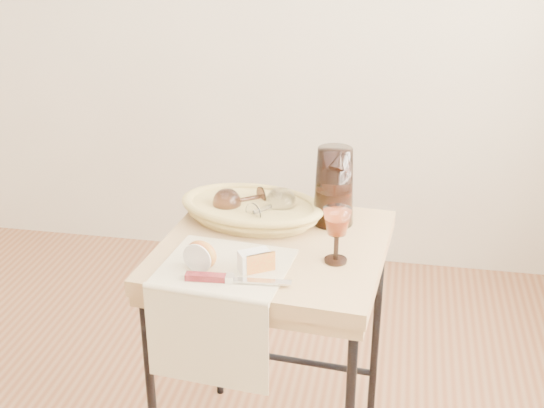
% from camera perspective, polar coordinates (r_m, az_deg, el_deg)
% --- Properties ---
extents(side_table, '(0.62, 0.62, 0.73)m').
position_cam_1_polar(side_table, '(2.07, 0.11, -12.25)').
color(side_table, brown).
rests_on(side_table, floor).
extents(tea_towel, '(0.33, 0.30, 0.01)m').
position_cam_1_polar(tea_towel, '(1.76, -3.77, -5.06)').
color(tea_towel, beige).
rests_on(tea_towel, side_table).
extents(bread_basket, '(0.40, 0.30, 0.06)m').
position_cam_1_polar(bread_basket, '(1.99, -1.62, -0.56)').
color(bread_basket, '#9F803F').
rests_on(bread_basket, side_table).
extents(goblet_lying_a, '(0.15, 0.14, 0.08)m').
position_cam_1_polar(goblet_lying_a, '(2.01, -2.43, 0.34)').
color(goblet_lying_a, brown).
rests_on(goblet_lying_a, bread_basket).
extents(goblet_lying_b, '(0.15, 0.16, 0.09)m').
position_cam_1_polar(goblet_lying_b, '(1.95, -0.21, -0.21)').
color(goblet_lying_b, white).
rests_on(goblet_lying_b, bread_basket).
extents(pitcher, '(0.21, 0.27, 0.26)m').
position_cam_1_polar(pitcher, '(1.95, 4.97, 1.43)').
color(pitcher, black).
rests_on(pitcher, side_table).
extents(wine_goblet, '(0.09, 0.09, 0.15)m').
position_cam_1_polar(wine_goblet, '(1.76, 5.18, -2.50)').
color(wine_goblet, white).
rests_on(wine_goblet, side_table).
extents(apple_half, '(0.09, 0.06, 0.07)m').
position_cam_1_polar(apple_half, '(1.73, -5.66, -4.05)').
color(apple_half, '#B5210C').
rests_on(apple_half, tea_towel).
extents(apple_wedge, '(0.08, 0.07, 0.05)m').
position_cam_1_polar(apple_wedge, '(1.72, -1.43, -4.54)').
color(apple_wedge, silver).
rests_on(apple_wedge, tea_towel).
extents(table_knife, '(0.25, 0.04, 0.02)m').
position_cam_1_polar(table_knife, '(1.68, -3.09, -5.93)').
color(table_knife, silver).
rests_on(table_knife, tea_towel).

